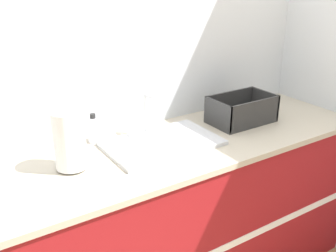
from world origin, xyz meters
The scene contains 7 objects.
wall_back centered at (0.00, 0.65, 1.30)m, with size 4.66×0.06×2.60m.
wall_right centered at (1.16, 0.31, 1.30)m, with size 0.06×2.62×2.60m.
counter_cabinet centered at (0.00, 0.31, 0.45)m, with size 2.28×0.64×0.90m.
sink centered at (0.00, 0.34, 0.91)m, with size 0.55×0.35×0.23m.
paper_towel_roll centered at (-0.46, 0.34, 1.03)m, with size 0.14×0.14×0.27m.
dish_rack centered at (0.54, 0.35, 0.95)m, with size 0.36×0.22×0.15m.
soap_dispenser centered at (-0.26, 0.55, 0.96)m, with size 0.06×0.06×0.15m.
Camera 1 is at (-0.93, -1.16, 1.71)m, focal length 42.00 mm.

